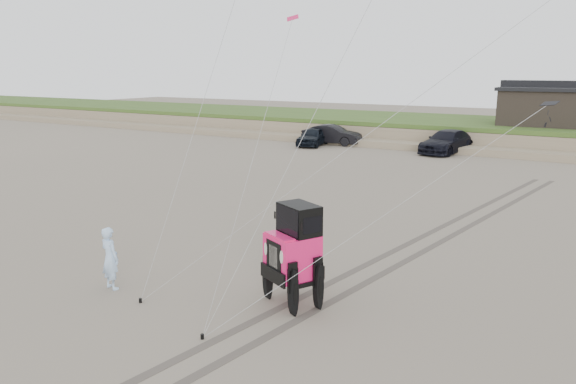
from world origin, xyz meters
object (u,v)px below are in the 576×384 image
cabin (544,105)px  jeep (292,265)px  man (110,258)px  truck_b (332,135)px  truck_c (447,142)px  truck_a (313,136)px

cabin → jeep: bearing=-92.0°
man → truck_b: bearing=-64.3°
truck_b → truck_c: 9.15m
cabin → truck_a: 17.75m
truck_b → truck_c: (9.15, 0.18, 0.03)m
cabin → jeep: size_ratio=1.13×
cabin → jeep: 35.44m
jeep → man: bearing=-134.0°
truck_a → man: bearing=-81.2°
truck_a → jeep: jeep is taller
truck_b → truck_c: size_ratio=0.85×
cabin → truck_a: cabin is taller
truck_a → truck_c: size_ratio=0.77×
truck_b → jeep: (13.30, -28.39, 0.27)m
man → cabin: bearing=-89.3°
jeep → truck_a: bearing=144.1°
truck_b → jeep: jeep is taller
cabin → truck_b: cabin is taller
cabin → man: (-6.03, -37.07, -2.36)m
truck_a → truck_b: truck_b is taller
truck_c → man: bearing=-81.8°
jeep → man: size_ratio=3.20×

